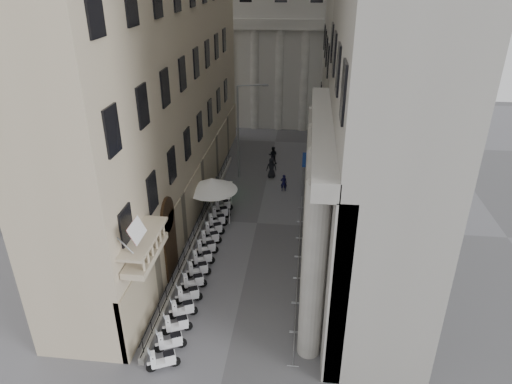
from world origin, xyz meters
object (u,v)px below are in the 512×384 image
security_tent (214,185)px  street_lamp (242,123)px  info_kiosk (217,186)px  scooter_0 (164,368)px  pedestrian_b (273,155)px  pedestrian_a (284,183)px

security_tent → street_lamp: size_ratio=0.46×
street_lamp → info_kiosk: street_lamp is taller
scooter_0 → street_lamp: (0.65, 24.17, 5.40)m
pedestrian_b → security_tent: bearing=74.1°
scooter_0 → pedestrian_a: size_ratio=0.94×
scooter_0 → pedestrian_a: 21.97m
street_lamp → pedestrian_b: size_ratio=4.80×
info_kiosk → pedestrian_a: size_ratio=1.01×
scooter_0 → street_lamp: street_lamp is taller
pedestrian_a → pedestrian_b: 6.53m
security_tent → info_kiosk: size_ratio=2.55×
scooter_0 → security_tent: (-0.53, 16.05, 2.79)m
info_kiosk → pedestrian_a: bearing=-1.3°
street_lamp → pedestrian_a: size_ratio=5.64×
security_tent → pedestrian_b: size_ratio=2.20×
pedestrian_b → street_lamp: bearing=55.8°
info_kiosk → pedestrian_b: size_ratio=0.86×
street_lamp → pedestrian_b: street_lamp is taller
pedestrian_a → scooter_0: bearing=70.9°
pedestrian_b → scooter_0: bearing=85.4°
street_lamp → info_kiosk: (-1.69, -4.22, -4.58)m
pedestrian_b → pedestrian_a: bearing=105.6°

